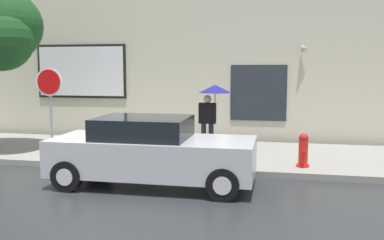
{
  "coord_description": "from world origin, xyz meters",
  "views": [
    {
      "loc": [
        3.62,
        -8.66,
        2.51
      ],
      "look_at": [
        1.52,
        1.8,
        1.2
      ],
      "focal_mm": 39.93,
      "sensor_mm": 36.0,
      "label": 1
    }
  ],
  "objects": [
    {
      "name": "stop_sign",
      "position": [
        -2.35,
        1.74,
        1.82
      ],
      "size": [
        0.76,
        0.1,
        2.37
      ],
      "color": "gray",
      "rests_on": "sidewalk"
    },
    {
      "name": "pedestrian_with_umbrella",
      "position": [
        1.84,
        3.04,
        1.63
      ],
      "size": [
        0.92,
        0.92,
        1.89
      ],
      "color": "black",
      "rests_on": "sidewalk"
    },
    {
      "name": "sidewalk",
      "position": [
        0.0,
        3.0,
        0.07
      ],
      "size": [
        20.0,
        4.0,
        0.15
      ],
      "primitive_type": "cube",
      "color": "gray",
      "rests_on": "ground"
    },
    {
      "name": "parked_car",
      "position": [
        1.01,
        -0.06,
        0.73
      ],
      "size": [
        4.3,
        1.81,
        1.47
      ],
      "color": "#B7BABF",
      "rests_on": "ground"
    },
    {
      "name": "ground_plane",
      "position": [
        0.0,
        0.0,
        0.0
      ],
      "size": [
        60.0,
        60.0,
        0.0
      ],
      "primitive_type": "plane",
      "color": "#282B2D"
    },
    {
      "name": "fire_hydrant",
      "position": [
        4.25,
        1.68,
        0.55
      ],
      "size": [
        0.3,
        0.44,
        0.81
      ],
      "color": "red",
      "rests_on": "sidewalk"
    },
    {
      "name": "building_facade",
      "position": [
        -0.02,
        5.5,
        3.49
      ],
      "size": [
        20.0,
        0.67,
        7.0
      ],
      "color": "beige",
      "rests_on": "ground"
    }
  ]
}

